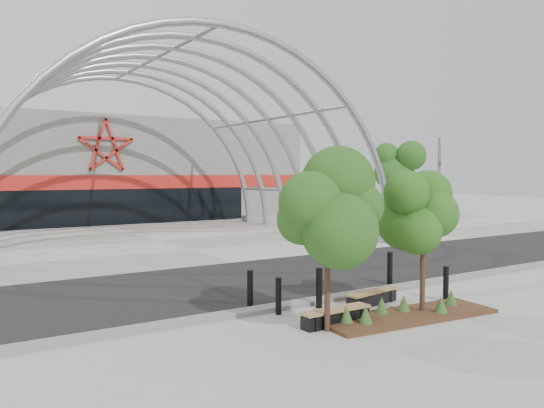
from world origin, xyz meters
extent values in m
plane|color=#9F9F99|center=(0.00, 0.00, 0.00)|extent=(140.00, 140.00, 0.00)
cube|color=black|center=(0.00, 3.50, 0.01)|extent=(140.00, 7.00, 0.02)
cube|color=gray|center=(0.00, 15.50, 0.02)|extent=(60.00, 17.00, 0.04)
cube|color=slate|center=(0.00, -0.25, 0.06)|extent=(60.00, 0.50, 0.12)
cube|color=slate|center=(0.00, 33.50, 4.00)|extent=(34.00, 15.00, 8.00)
cube|color=black|center=(0.00, 26.05, 1.30)|extent=(22.00, 0.25, 2.60)
cube|color=red|center=(0.00, 26.05, 3.10)|extent=(34.00, 0.30, 1.00)
torus|color=#9B9FA6|center=(0.00, 8.00, 0.00)|extent=(20.36, 0.36, 20.36)
torus|color=#9B9FA6|center=(0.00, 10.50, 0.00)|extent=(20.36, 0.36, 20.36)
torus|color=#9B9FA6|center=(0.00, 13.00, 0.00)|extent=(20.36, 0.36, 20.36)
torus|color=#9B9FA6|center=(0.00, 15.50, 0.00)|extent=(20.36, 0.36, 20.36)
torus|color=#9B9FA6|center=(0.00, 18.00, 0.00)|extent=(20.36, 0.36, 20.36)
torus|color=#9B9FA6|center=(0.00, 20.50, 0.00)|extent=(20.36, 0.36, 20.36)
torus|color=#9B9FA6|center=(0.00, 23.00, 0.00)|extent=(20.36, 0.36, 20.36)
cylinder|color=#9B9FA6|center=(9.66, 15.50, 2.59)|extent=(0.20, 15.00, 0.20)
cylinder|color=#9B9FA6|center=(7.07, 15.50, 7.07)|extent=(0.20, 15.00, 0.20)
cylinder|color=#9B9FA6|center=(0.00, 15.50, 10.00)|extent=(0.20, 15.00, 0.20)
cylinder|color=#9B9FA6|center=(-7.07, 15.50, 7.07)|extent=(0.20, 15.00, 0.20)
cube|color=#9B9FA6|center=(10.00, 8.00, 0.25)|extent=(0.80, 0.80, 0.50)
cube|color=#9B9FA6|center=(10.00, 23.00, 0.25)|extent=(0.80, 0.80, 0.50)
cube|color=#392218|center=(-0.16, -2.79, 0.05)|extent=(5.01, 1.95, 0.09)
cone|color=#395D28|center=(-1.68, -2.83, 0.31)|extent=(0.34, 0.34, 0.42)
cone|color=#395D28|center=(-0.04, -2.51, 0.31)|extent=(0.34, 0.34, 0.42)
cone|color=#395D28|center=(0.66, -3.14, 0.31)|extent=(0.34, 0.34, 0.42)
cone|color=#395D28|center=(-0.69, -2.36, 0.31)|extent=(0.34, 0.34, 0.42)
cone|color=#395D28|center=(1.54, -2.75, 0.31)|extent=(0.34, 0.34, 0.42)
cone|color=#395D28|center=(-2.03, -2.52, 0.31)|extent=(0.34, 0.34, 0.42)
cylinder|color=gray|center=(11.25, 5.87, 2.77)|extent=(0.15, 0.15, 5.54)
imported|color=black|center=(11.25, 5.87, 3.99)|extent=(0.23, 0.78, 0.15)
cylinder|color=black|center=(-2.66, -2.58, 1.11)|extent=(0.14, 0.14, 2.21)
ellipsoid|color=#1D4111|center=(-2.66, -2.58, 3.11)|extent=(1.89, 1.89, 2.41)
cylinder|color=#331D17|center=(0.39, -2.75, 1.03)|extent=(0.14, 0.14, 2.06)
ellipsoid|color=#224F10|center=(0.39, -2.75, 2.91)|extent=(1.71, 1.71, 2.25)
cube|color=black|center=(-2.17, -2.30, 0.16)|extent=(1.90, 0.37, 0.32)
cube|color=black|center=(-2.88, -2.31, 0.19)|extent=(0.12, 0.42, 0.38)
cube|color=black|center=(-1.46, -2.30, 0.19)|extent=(0.12, 0.42, 0.38)
cube|color=#976C49|center=(-2.17, -2.30, 0.38)|extent=(1.94, 0.44, 0.06)
cube|color=black|center=(-0.02, -1.29, 0.16)|extent=(1.87, 0.65, 0.31)
cube|color=black|center=(-0.70, -1.40, 0.18)|extent=(0.18, 0.42, 0.37)
cube|color=black|center=(0.66, -1.18, 0.18)|extent=(0.18, 0.42, 0.37)
cube|color=brown|center=(-0.02, -1.29, 0.37)|extent=(1.93, 0.72, 0.06)
cylinder|color=black|center=(-2.82, -0.73, 0.49)|extent=(0.16, 0.16, 0.98)
cylinder|color=black|center=(-3.05, 0.36, 0.52)|extent=(0.16, 0.16, 1.03)
cylinder|color=black|center=(-1.50, -0.77, 0.56)|extent=(0.18, 0.18, 1.12)
cylinder|color=black|center=(2.35, 0.38, 0.55)|extent=(0.18, 0.18, 1.10)
cylinder|color=black|center=(2.11, -2.11, 0.51)|extent=(0.16, 0.16, 1.02)
cylinder|color=black|center=(21.00, 18.00, 1.51)|extent=(0.20, 0.20, 3.03)
ellipsoid|color=#1A4D13|center=(21.00, 18.00, 4.26)|extent=(2.70, 2.70, 3.30)
camera|label=1|loc=(-10.37, -12.23, 3.70)|focal=35.00mm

